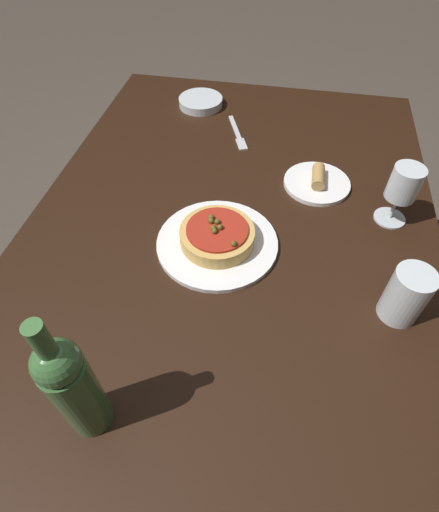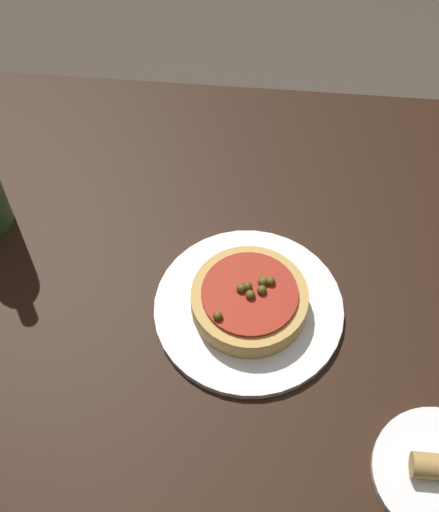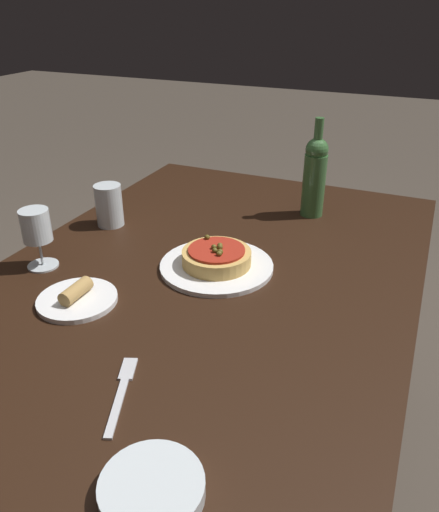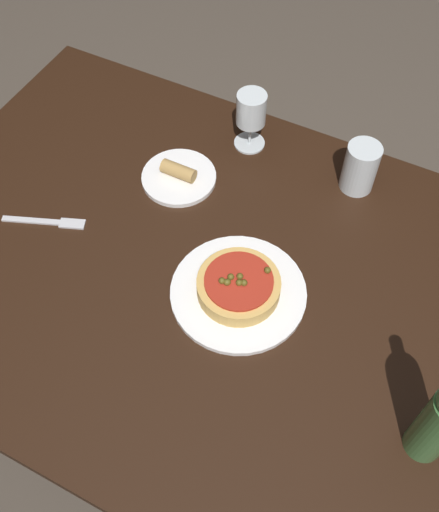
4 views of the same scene
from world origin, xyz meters
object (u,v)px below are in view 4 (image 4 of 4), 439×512
Objects in this scene: fork at (49,222)px; side_plate at (179,176)px; dining_table at (223,297)px; water_cup at (360,167)px; dinner_plate at (238,292)px; pizza at (239,286)px; wine_glass at (251,112)px.

side_plate is (0.20, 0.25, 0.01)m from fork.
side_plate is at bearing 137.23° from dining_table.
side_plate is (-0.38, -0.17, -0.05)m from water_cup.
water_cup is 0.42m from side_plate.
side_plate reaches higher than dinner_plate.
dining_table is 0.12m from pizza.
pizza is (0.05, -0.02, 0.11)m from dining_table.
pizza is 1.40× the size of water_cup.
wine_glass reaches higher than side_plate.
water_cup reaches higher than dining_table.
water_cup is at bearing 73.62° from dinner_plate.
pizza reaches higher than fork.
dining_table is 8.50× the size of side_plate.
wine_glass is 1.25× the size of water_cup.
dining_table is 0.10m from dinner_plate.
dinner_plate is at bearing -18.46° from fork.
dinner_plate is at bearing 37.02° from pizza.
pizza reaches higher than side_plate.
pizza is 0.44m from wine_glass.
water_cup is (0.16, 0.37, 0.14)m from dining_table.
dining_table is 0.31m from side_plate.
fork is (-0.46, -0.02, -0.03)m from pizza.
dinner_plate is 0.35m from side_plate.
dinner_plate reaches higher than fork.
water_cup is at bearing 66.57° from dining_table.
fork reaches higher than dining_table.
dining_table is 8.18× the size of fork.
side_plate is (-0.10, -0.18, -0.09)m from wine_glass.
dinner_plate is 0.03m from pizza.
fork is at bearing -144.03° from water_cup.
wine_glass is at bearing 61.51° from side_plate.
pizza reaches higher than dining_table.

